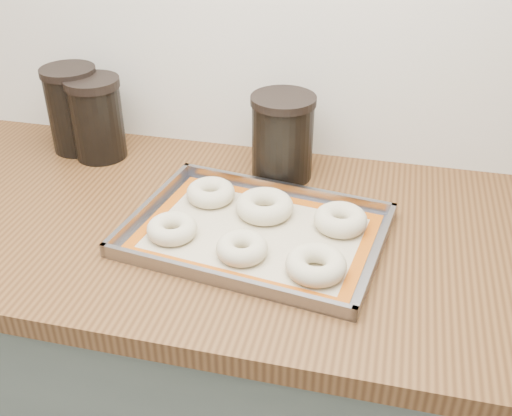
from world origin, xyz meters
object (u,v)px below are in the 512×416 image
(baking_tray, at_px, (256,232))
(bagel_front_right, at_px, (316,265))
(canister_left, at_px, (74,109))
(canister_right, at_px, (282,137))
(bagel_back_right, at_px, (340,220))
(bagel_front_left, at_px, (172,229))
(bagel_back_left, at_px, (211,193))
(canister_mid, at_px, (97,118))
(bagel_front_mid, at_px, (242,248))
(bagel_back_mid, at_px, (264,206))

(baking_tray, height_order, bagel_front_right, bagel_front_right)
(canister_left, relative_size, canister_right, 1.07)
(baking_tray, bearing_deg, bagel_back_right, 19.83)
(bagel_front_left, height_order, canister_left, canister_left)
(baking_tray, relative_size, bagel_back_left, 5.14)
(bagel_front_left, bearing_deg, canister_mid, 134.76)
(bagel_front_mid, xyz_separation_m, canister_mid, (-0.42, 0.31, 0.07))
(bagel_back_mid, bearing_deg, bagel_back_left, 166.97)
(bagel_front_left, height_order, bagel_back_left, bagel_back_left)
(bagel_back_right, relative_size, canister_mid, 0.54)
(baking_tray, distance_m, bagel_back_mid, 0.07)
(bagel_back_mid, relative_size, canister_left, 0.57)
(bagel_back_right, bearing_deg, canister_mid, 162.62)
(bagel_back_left, height_order, canister_left, canister_left)
(canister_mid, bearing_deg, bagel_front_mid, -36.46)
(bagel_front_mid, distance_m, bagel_back_left, 0.20)
(baking_tray, relative_size, canister_left, 2.55)
(bagel_front_left, relative_size, canister_left, 0.47)
(bagel_back_left, distance_m, canister_left, 0.42)
(bagel_back_mid, height_order, canister_left, canister_left)
(baking_tray, xyz_separation_m, canister_right, (0.00, 0.24, 0.09))
(canister_mid, bearing_deg, baking_tray, -28.85)
(canister_left, bearing_deg, bagel_back_mid, -21.09)
(bagel_back_mid, distance_m, bagel_back_right, 0.15)
(bagel_back_left, distance_m, bagel_back_mid, 0.12)
(bagel_back_mid, distance_m, canister_right, 0.18)
(bagel_back_left, xyz_separation_m, canister_right, (0.12, 0.14, 0.07))
(baking_tray, xyz_separation_m, bagel_front_mid, (-0.01, -0.07, 0.01))
(canister_right, bearing_deg, bagel_front_right, -69.21)
(bagel_back_right, relative_size, canister_right, 0.55)
(canister_left, bearing_deg, bagel_back_right, -17.61)
(bagel_front_right, distance_m, canister_right, 0.36)
(bagel_front_right, xyz_separation_m, bagel_back_right, (0.02, 0.15, 0.00))
(canister_left, distance_m, canister_right, 0.49)
(baking_tray, height_order, canister_left, canister_left)
(bagel_front_mid, height_order, canister_left, canister_left)
(bagel_front_mid, bearing_deg, canister_left, 145.61)
(bagel_front_right, bearing_deg, baking_tray, 143.59)
(bagel_front_mid, xyz_separation_m, bagel_back_left, (-0.11, 0.17, 0.00))
(canister_mid, bearing_deg, bagel_back_mid, -21.35)
(canister_left, bearing_deg, bagel_front_mid, -34.39)
(baking_tray, bearing_deg, canister_mid, 151.15)
(bagel_back_mid, relative_size, bagel_back_right, 1.12)
(bagel_front_right, bearing_deg, canister_right, 110.79)
(canister_mid, bearing_deg, bagel_back_right, -17.38)
(bagel_back_mid, height_order, canister_right, canister_right)
(bagel_back_left, height_order, bagel_back_mid, bagel_back_mid)
(bagel_back_right, distance_m, canister_left, 0.68)
(bagel_back_left, bearing_deg, canister_left, 156.54)
(baking_tray, bearing_deg, bagel_front_left, -163.16)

